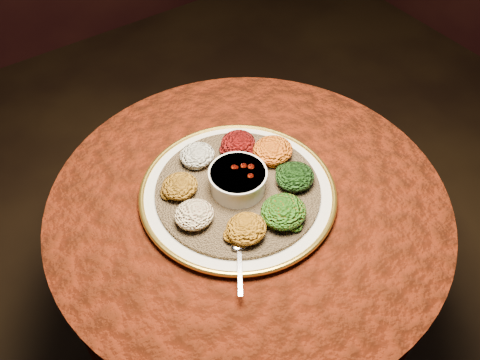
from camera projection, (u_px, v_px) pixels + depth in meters
table at (248, 245)px, 1.40m from camera, size 0.96×0.96×0.73m
platter at (238, 193)px, 1.27m from camera, size 0.54×0.54×0.02m
injera at (238, 190)px, 1.26m from camera, size 0.41×0.41×0.01m
stew_bowl at (238, 179)px, 1.23m from camera, size 0.14×0.14×0.06m
spoon at (239, 249)px, 1.14m from camera, size 0.09×0.12×0.01m
portion_ayib at (197, 155)px, 1.30m from camera, size 0.09×0.08×0.04m
portion_kitfo at (238, 142)px, 1.33m from camera, size 0.09×0.08×0.04m
portion_tikil at (273, 150)px, 1.31m from camera, size 0.10×0.09×0.05m
portion_gomen at (295, 176)px, 1.25m from camera, size 0.09×0.09×0.05m
portion_mixveg at (284, 212)px, 1.18m from camera, size 0.10×0.10×0.05m
portion_kik at (246, 229)px, 1.15m from camera, size 0.09×0.09×0.04m
portion_timatim at (194, 215)px, 1.18m from camera, size 0.09×0.08×0.04m
portion_shiro at (180, 186)px, 1.24m from camera, size 0.09×0.08×0.04m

